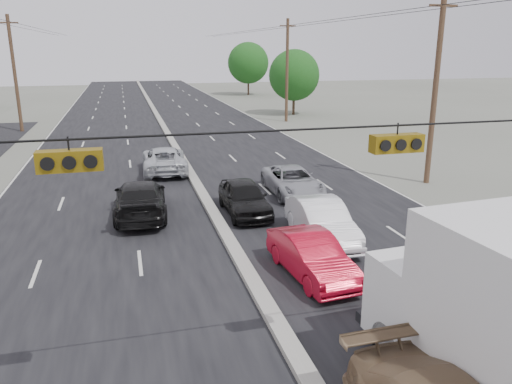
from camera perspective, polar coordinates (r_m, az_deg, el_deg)
The scene contains 14 objects.
road_surface at distance 39.38m, azimuth -9.42°, elevation 5.34°, with size 20.00×160.00×0.02m, color black.
center_median at distance 39.36m, azimuth -9.43°, elevation 5.48°, with size 0.50×160.00×0.20m, color gray.
utility_pole_left_c at distance 49.40m, azimuth -25.86°, elevation 12.11°, with size 1.60×0.30×10.00m.
utility_pole_right_b at distance 28.60m, azimuth 19.80°, elevation 10.95°, with size 1.60×0.30×10.00m.
utility_pole_right_c at distance 51.19m, azimuth 3.57°, elevation 13.73°, with size 1.60×0.30×10.00m.
traffic_signals at distance 10.05m, azimuth 15.29°, elevation 5.61°, with size 25.00×0.30×0.54m.
tree_right_mid at distance 56.75m, azimuth 4.39°, elevation 13.17°, with size 5.60×5.60×7.14m.
tree_right_far at distance 80.98m, azimuth -0.90°, elevation 14.53°, with size 6.40×6.40×8.16m.
red_sedan at distance 16.45m, azimuth 6.36°, elevation -7.33°, with size 1.50×4.30×1.42m, color #B20A21.
queue_car_a at distance 22.39m, azimuth -1.34°, elevation -0.66°, with size 1.80×4.47×1.52m, color black.
queue_car_b at distance 19.41m, azimuth 7.49°, elevation -3.38°, with size 1.68×4.80×1.58m, color white.
queue_car_c at distance 25.48m, azimuth 4.20°, elevation 1.22°, with size 2.29×4.96×1.38m, color #98999F.
oncoming_near at distance 22.68m, azimuth -13.09°, elevation -0.78°, with size 2.23×5.49×1.59m, color black.
oncoming_far at distance 30.57m, azimuth -10.44°, elevation 3.65°, with size 2.53×5.48×1.52m, color silver.
Camera 1 is at (-3.60, -8.54, 7.23)m, focal length 35.00 mm.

